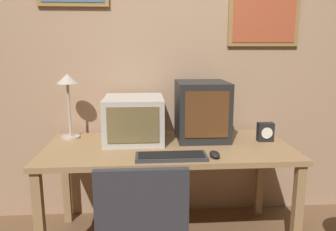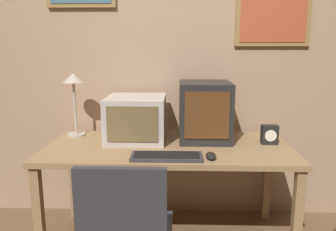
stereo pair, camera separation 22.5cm
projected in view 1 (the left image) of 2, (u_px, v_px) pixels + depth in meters
The scene contains 8 objects.
wall_back at pixel (164, 61), 2.66m from camera, with size 8.00×0.08×2.60m.
desk at pixel (168, 156), 2.31m from camera, with size 1.71×0.79×0.74m.
monitor_left at pixel (134, 119), 2.40m from camera, with size 0.42×0.46×0.32m.
monitor_right at pixel (202, 110), 2.44m from camera, with size 0.37×0.42×0.43m.
keyboard_main at pixel (171, 156), 2.02m from camera, with size 0.44×0.17×0.03m.
mouse_near_keyboard at pixel (215, 154), 2.05m from camera, with size 0.06×0.12×0.04m.
desk_clock at pixel (265, 132), 2.39m from camera, with size 0.11×0.07×0.14m.
desk_lamp at pixel (68, 89), 2.41m from camera, with size 0.16×0.16×0.49m.
Camera 1 is at (-0.16, -1.38, 1.41)m, focal length 35.00 mm.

